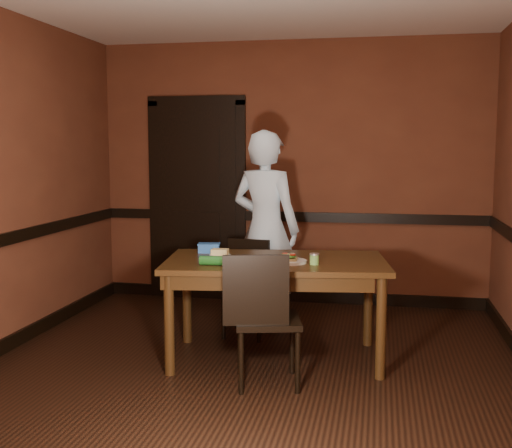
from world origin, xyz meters
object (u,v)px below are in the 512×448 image
at_px(chair_near, 268,318).
at_px(food_tub, 209,248).
at_px(sandwich_plate, 288,260).
at_px(cheese_saucer, 220,253).
at_px(dining_table, 276,310).
at_px(sauce_jar, 314,259).
at_px(chair_far, 248,289).
at_px(person, 266,229).

bearing_deg(chair_near, food_tub, -63.76).
xyz_separation_m(chair_near, sandwich_plate, (0.08, 0.41, 0.33)).
distance_m(sandwich_plate, cheese_saucer, 0.60).
distance_m(dining_table, sauce_jar, 0.55).
relative_size(chair_far, sandwich_plate, 3.02).
height_order(person, cheese_saucer, person).
bearing_deg(chair_far, sauce_jar, -39.62).
relative_size(chair_far, cheese_saucer, 4.79).
bearing_deg(sandwich_plate, dining_table, 137.22).
bearing_deg(person, chair_near, 118.33).
bearing_deg(cheese_saucer, sandwich_plate, -18.54).
bearing_deg(sauce_jar, cheese_saucer, 162.88).
bearing_deg(sauce_jar, person, 117.20).
distance_m(chair_near, sandwich_plate, 0.53).
xyz_separation_m(chair_far, person, (0.09, 0.36, 0.48)).
xyz_separation_m(chair_near, cheese_saucer, (-0.49, 0.60, 0.33)).
relative_size(chair_near, sandwich_plate, 3.44).
height_order(chair_far, food_tub, food_tub).
distance_m(chair_far, sauce_jar, 1.04).
height_order(chair_near, food_tub, chair_near).
distance_m(dining_table, sandwich_plate, 0.44).
bearing_deg(dining_table, cheese_saucer, 161.49).
bearing_deg(sandwich_plate, chair_far, 123.77).
height_order(dining_table, chair_near, chair_near).
distance_m(sandwich_plate, food_tub, 0.77).
xyz_separation_m(chair_near, food_tub, (-0.61, 0.74, 0.35)).
relative_size(person, sauce_jar, 21.33).
bearing_deg(person, dining_table, 122.36).
relative_size(dining_table, chair_far, 2.03).
relative_size(sauce_jar, cheese_saucer, 0.49).
bearing_deg(food_tub, sandwich_plate, -34.50).
xyz_separation_m(dining_table, cheese_saucer, (-0.46, 0.09, 0.41)).
relative_size(sauce_jar, food_tub, 0.43).
relative_size(chair_far, sauce_jar, 9.84).
bearing_deg(chair_far, sandwich_plate, -47.86).
bearing_deg(person, sauce_jar, 134.81).
distance_m(chair_far, person, 0.60).
bearing_deg(dining_table, person, 97.08).
distance_m(chair_near, cheese_saucer, 0.84).
xyz_separation_m(person, cheese_saucer, (-0.21, -0.83, -0.09)).
height_order(dining_table, sauce_jar, sauce_jar).
bearing_deg(cheese_saucer, person, 75.56).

